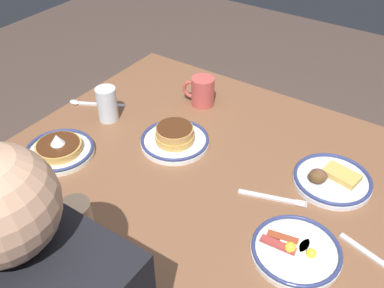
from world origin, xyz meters
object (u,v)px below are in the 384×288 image
(tea_spoon, at_px, (89,103))
(plate_far_side, at_px, (59,150))
(fork_near, at_px, (377,260))
(plate_near_main, at_px, (331,179))
(coffee_mug, at_px, (202,91))
(plate_far_companion, at_px, (296,250))
(fork_far, at_px, (273,198))
(plate_center_pancakes, at_px, (175,138))
(drinking_glass, at_px, (107,106))

(tea_spoon, bearing_deg, plate_far_side, 116.81)
(plate_far_side, height_order, fork_near, plate_far_side)
(plate_near_main, height_order, coffee_mug, coffee_mug)
(plate_far_companion, relative_size, plate_far_side, 1.02)
(coffee_mug, xyz_separation_m, tea_spoon, (0.33, 0.23, -0.05))
(coffee_mug, distance_m, fork_far, 0.51)
(plate_far_side, xyz_separation_m, fork_far, (-0.62, -0.19, -0.02))
(plate_center_pancakes, height_order, tea_spoon, plate_center_pancakes)
(coffee_mug, height_order, fork_near, coffee_mug)
(fork_near, bearing_deg, coffee_mug, -25.68)
(tea_spoon, bearing_deg, plate_far_companion, 167.14)
(plate_far_companion, xyz_separation_m, coffee_mug, (0.54, -0.43, 0.04))
(plate_center_pancakes, relative_size, plate_far_side, 1.03)
(plate_near_main, xyz_separation_m, coffee_mug, (0.53, -0.15, 0.04))
(fork_far, bearing_deg, plate_far_side, 16.94)
(coffee_mug, bearing_deg, drinking_glass, 50.69)
(plate_far_companion, distance_m, tea_spoon, 0.90)
(plate_near_main, distance_m, fork_far, 0.18)
(plate_far_side, bearing_deg, fork_far, -163.06)
(coffee_mug, bearing_deg, plate_near_main, 164.57)
(drinking_glass, bearing_deg, fork_far, 176.66)
(plate_far_side, bearing_deg, fork_near, -171.22)
(tea_spoon, bearing_deg, plate_center_pancakes, 177.80)
(drinking_glass, bearing_deg, plate_far_side, 91.81)
(plate_near_main, height_order, fork_near, plate_near_main)
(plate_near_main, height_order, plate_center_pancakes, plate_center_pancakes)
(coffee_mug, xyz_separation_m, fork_far, (-0.42, 0.29, -0.05))
(plate_far_side, distance_m, fork_far, 0.65)
(tea_spoon, bearing_deg, plate_near_main, -174.40)
(drinking_glass, bearing_deg, tea_spoon, -12.57)
(tea_spoon, bearing_deg, drinking_glass, 167.43)
(plate_center_pancakes, height_order, fork_near, plate_center_pancakes)
(drinking_glass, distance_m, fork_near, 0.92)
(plate_center_pancakes, height_order, plate_far_side, plate_far_side)
(plate_near_main, relative_size, fork_far, 1.20)
(fork_far, bearing_deg, tea_spoon, -4.85)
(fork_near, distance_m, fork_far, 0.29)
(plate_center_pancakes, distance_m, plate_far_side, 0.35)
(plate_far_companion, xyz_separation_m, drinking_glass, (0.75, -0.17, 0.04))
(plate_center_pancakes, distance_m, drinking_glass, 0.27)
(plate_far_companion, height_order, fork_near, plate_far_companion)
(plate_far_companion, distance_m, coffee_mug, 0.69)
(plate_center_pancakes, distance_m, fork_near, 0.66)
(plate_far_companion, height_order, fork_far, plate_far_companion)
(fork_near, height_order, fork_far, same)
(tea_spoon, bearing_deg, fork_far, 175.15)
(plate_near_main, xyz_separation_m, tea_spoon, (0.86, 0.08, -0.01))
(plate_far_side, bearing_deg, plate_near_main, -155.22)
(fork_far, distance_m, tea_spoon, 0.75)
(plate_center_pancakes, height_order, coffee_mug, coffee_mug)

